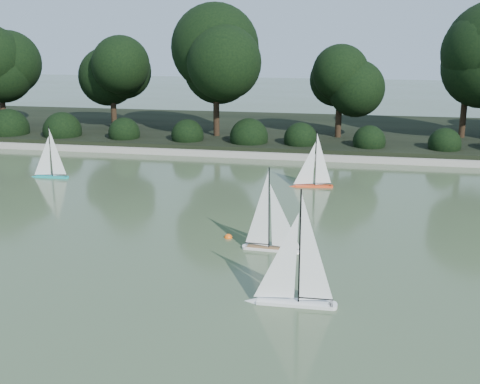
# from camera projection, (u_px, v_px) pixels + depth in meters

# --- Properties ---
(ground) EXTENTS (80.00, 80.00, 0.00)m
(ground) POSITION_uv_depth(u_px,v_px,m) (245.00, 278.00, 9.33)
(ground) COLOR #37462A
(ground) RESTS_ON ground
(pond_coping) EXTENTS (40.00, 0.35, 0.18)m
(pond_coping) POSITION_uv_depth(u_px,v_px,m) (300.00, 157.00, 17.84)
(pond_coping) COLOR gray
(pond_coping) RESTS_ON ground
(far_bank) EXTENTS (40.00, 8.00, 0.30)m
(far_bank) POSITION_uv_depth(u_px,v_px,m) (311.00, 133.00, 21.61)
(far_bank) COLOR black
(far_bank) RESTS_ON ground
(tree_line) EXTENTS (26.31, 3.93, 4.39)m
(tree_line) POSITION_uv_depth(u_px,v_px,m) (348.00, 65.00, 19.25)
(tree_line) COLOR black
(tree_line) RESTS_ON ground
(shrub_hedge) EXTENTS (29.10, 1.10, 1.10)m
(shrub_hedge) POSITION_uv_depth(u_px,v_px,m) (303.00, 139.00, 18.60)
(shrub_hedge) COLOR black
(shrub_hedge) RESTS_ON ground
(sailboat_white_a) EXTENTS (1.32, 0.23, 1.81)m
(sailboat_white_a) POSITION_uv_depth(u_px,v_px,m) (288.00, 285.00, 8.38)
(sailboat_white_a) COLOR silver
(sailboat_white_a) RESTS_ON ground
(sailboat_white_b) EXTENTS (1.17, 0.25, 1.60)m
(sailboat_white_b) POSITION_uv_depth(u_px,v_px,m) (277.00, 237.00, 10.43)
(sailboat_white_b) COLOR silver
(sailboat_white_b) RESTS_ON ground
(sailboat_orange) EXTENTS (1.09, 0.32, 1.49)m
(sailboat_orange) POSITION_uv_depth(u_px,v_px,m) (310.00, 178.00, 14.69)
(sailboat_orange) COLOR #F4481F
(sailboat_orange) RESTS_ON ground
(sailboat_teal) EXTENTS (1.06, 0.20, 1.45)m
(sailboat_teal) POSITION_uv_depth(u_px,v_px,m) (48.00, 169.00, 15.63)
(sailboat_teal) COLOR teal
(sailboat_teal) RESTS_ON ground
(race_buoy) EXTENTS (0.15, 0.15, 0.15)m
(race_buoy) POSITION_uv_depth(u_px,v_px,m) (228.00, 238.00, 11.14)
(race_buoy) COLOR #FA5A0D
(race_buoy) RESTS_ON ground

